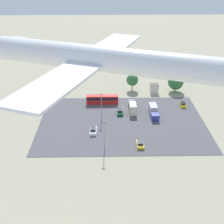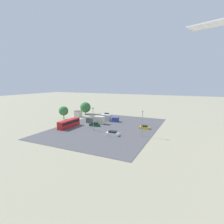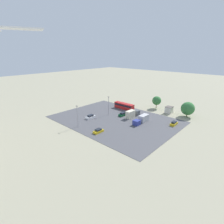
{
  "view_description": "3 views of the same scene",
  "coord_description": "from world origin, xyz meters",
  "px_view_note": "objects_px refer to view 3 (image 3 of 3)",
  "views": [
    {
      "loc": [
        5.03,
        100.1,
        48.39
      ],
      "look_at": [
        3.74,
        33.38,
        15.11
      ],
      "focal_mm": 50.0,
      "sensor_mm": 36.0,
      "label": 1
    },
    {
      "loc": [
        63.12,
        42.27,
        18.55
      ],
      "look_at": [
        -3.72,
        10.92,
        5.97
      ],
      "focal_mm": 28.0,
      "sensor_mm": 36.0,
      "label": 2
    },
    {
      "loc": [
        -48.81,
        65.83,
        28.92
      ],
      "look_at": [
        0.15,
        12.46,
        4.0
      ],
      "focal_mm": 28.0,
      "sensor_mm": 36.0,
      "label": 3
    }
  ],
  "objects_px": {
    "shed_building": "(169,110)",
    "parked_truck_1": "(132,114)",
    "parked_car_1": "(98,131)",
    "parked_car_0": "(123,114)",
    "parked_car_2": "(174,123)",
    "parked_truck_0": "(142,119)",
    "bus": "(124,106)",
    "parked_car_3": "(91,117)"
  },
  "relations": [
    {
      "from": "bus",
      "to": "parked_truck_0",
      "type": "distance_m",
      "value": 19.98
    },
    {
      "from": "bus",
      "to": "parked_car_1",
      "type": "relative_size",
      "value": 2.86
    },
    {
      "from": "bus",
      "to": "parked_truck_0",
      "type": "relative_size",
      "value": 1.28
    },
    {
      "from": "shed_building",
      "to": "parked_truck_0",
      "type": "xyz_separation_m",
      "value": [
        2.99,
        19.84,
        -0.21
      ]
    },
    {
      "from": "parked_car_0",
      "to": "parked_car_1",
      "type": "relative_size",
      "value": 1.07
    },
    {
      "from": "parked_truck_1",
      "to": "parked_car_0",
      "type": "bearing_deg",
      "value": -159.89
    },
    {
      "from": "bus",
      "to": "parked_car_0",
      "type": "xyz_separation_m",
      "value": [
        -6.11,
        8.66,
        -1.01
      ]
    },
    {
      "from": "parked_car_1",
      "to": "parked_truck_1",
      "type": "distance_m",
      "value": 22.18
    },
    {
      "from": "shed_building",
      "to": "parked_truck_1",
      "type": "height_order",
      "value": "parked_truck_1"
    },
    {
      "from": "bus",
      "to": "parked_car_1",
      "type": "xyz_separation_m",
      "value": [
        -11.0,
        29.2,
        -1.09
      ]
    },
    {
      "from": "parked_car_2",
      "to": "parked_truck_1",
      "type": "bearing_deg",
      "value": -167.6
    },
    {
      "from": "parked_car_1",
      "to": "parked_car_2",
      "type": "relative_size",
      "value": 0.98
    },
    {
      "from": "bus",
      "to": "parked_truck_0",
      "type": "bearing_deg",
      "value": 61.12
    },
    {
      "from": "shed_building",
      "to": "parked_car_3",
      "type": "bearing_deg",
      "value": 53.69
    },
    {
      "from": "parked_car_3",
      "to": "parked_car_1",
      "type": "bearing_deg",
      "value": 149.82
    },
    {
      "from": "parked_truck_1",
      "to": "parked_truck_0",
      "type": "bearing_deg",
      "value": -20.44
    },
    {
      "from": "shed_building",
      "to": "parked_car_0",
      "type": "xyz_separation_m",
      "value": [
        14.37,
        18.84,
        -0.89
      ]
    },
    {
      "from": "parked_truck_0",
      "to": "parked_truck_1",
      "type": "relative_size",
      "value": 1.05
    },
    {
      "from": "bus",
      "to": "parked_car_2",
      "type": "xyz_separation_m",
      "value": [
        -28.99,
        2.99,
        -1.04
      ]
    },
    {
      "from": "parked_car_1",
      "to": "parked_truck_0",
      "type": "bearing_deg",
      "value": 71.63
    },
    {
      "from": "parked_car_0",
      "to": "parked_truck_1",
      "type": "distance_m",
      "value": 4.77
    },
    {
      "from": "parked_car_0",
      "to": "parked_car_3",
      "type": "bearing_deg",
      "value": -124.73
    },
    {
      "from": "bus",
      "to": "parked_car_3",
      "type": "height_order",
      "value": "bus"
    },
    {
      "from": "parked_car_3",
      "to": "parked_truck_1",
      "type": "distance_m",
      "value": 19.39
    },
    {
      "from": "parked_car_0",
      "to": "parked_truck_1",
      "type": "xyz_separation_m",
      "value": [
        -4.4,
        -1.61,
        0.89
      ]
    },
    {
      "from": "parked_car_3",
      "to": "bus",
      "type": "bearing_deg",
      "value": -97.05
    },
    {
      "from": "parked_car_2",
      "to": "parked_car_3",
      "type": "bearing_deg",
      "value": -149.96
    },
    {
      "from": "parked_car_0",
      "to": "parked_truck_0",
      "type": "xyz_separation_m",
      "value": [
        -11.38,
        0.99,
        0.68
      ]
    },
    {
      "from": "parked_car_3",
      "to": "parked_truck_0",
      "type": "xyz_separation_m",
      "value": [
        -20.12,
        -11.62,
        0.68
      ]
    },
    {
      "from": "shed_building",
      "to": "parked_car_1",
      "type": "xyz_separation_m",
      "value": [
        9.48,
        39.38,
        -0.97
      ]
    },
    {
      "from": "parked_car_0",
      "to": "parked_car_2",
      "type": "relative_size",
      "value": 1.05
    },
    {
      "from": "shed_building",
      "to": "parked_car_3",
      "type": "relative_size",
      "value": 0.76
    },
    {
      "from": "parked_car_0",
      "to": "parked_truck_0",
      "type": "height_order",
      "value": "parked_truck_0"
    },
    {
      "from": "shed_building",
      "to": "parked_car_2",
      "type": "height_order",
      "value": "shed_building"
    },
    {
      "from": "bus",
      "to": "parked_car_3",
      "type": "bearing_deg",
      "value": -7.05
    },
    {
      "from": "shed_building",
      "to": "parked_car_3",
      "type": "xyz_separation_m",
      "value": [
        23.12,
        31.46,
        -0.88
      ]
    },
    {
      "from": "parked_car_0",
      "to": "parked_car_3",
      "type": "distance_m",
      "value": 15.34
    },
    {
      "from": "parked_car_2",
      "to": "parked_car_3",
      "type": "xyz_separation_m",
      "value": [
        31.62,
        18.28,
        0.03
      ]
    },
    {
      "from": "parked_car_2",
      "to": "parked_truck_1",
      "type": "xyz_separation_m",
      "value": [
        18.47,
        4.06,
        0.92
      ]
    },
    {
      "from": "parked_truck_1",
      "to": "shed_building",
      "type": "bearing_deg",
      "value": 59.94
    },
    {
      "from": "parked_car_1",
      "to": "parked_car_0",
      "type": "bearing_deg",
      "value": 103.39
    },
    {
      "from": "bus",
      "to": "parked_car_1",
      "type": "distance_m",
      "value": 31.22
    }
  ]
}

